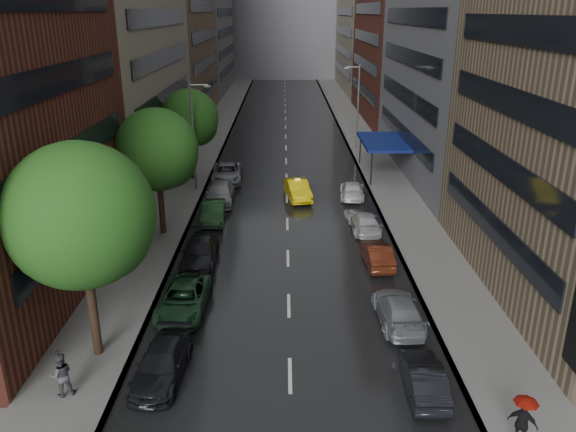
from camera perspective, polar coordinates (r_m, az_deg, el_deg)
The scene contains 16 objects.
road at distance 67.68m, azimuth -0.22°, elevation 7.73°, with size 14.00×140.00×0.01m, color black.
sidewalk_left at distance 68.23m, azimuth -7.87°, elevation 7.70°, with size 4.00×140.00×0.15m, color gray.
sidewalk_right at distance 68.29m, azimuth 7.42°, elevation 7.73°, with size 4.00×140.00×0.15m, color gray.
buildings_right at distance 74.36m, azimuth 12.15°, elevation 20.10°, with size 8.05×109.10×36.00m.
building_far at distance 134.08m, azimuth -0.35°, elevation 20.80°, with size 40.00×14.00×32.00m, color slate.
tree_near at distance 24.49m, azimuth -20.37°, elevation 0.02°, with size 6.15×6.15×9.80m.
tree_mid at distance 38.12m, azimuth -13.18°, elevation 6.56°, with size 5.49×5.49×8.75m.
tree_far at distance 51.08m, azimuth -9.99°, elevation 9.75°, with size 5.16×5.16×8.22m.
taxi at distance 46.09m, azimuth 0.99°, elevation 2.71°, with size 1.65×4.73×1.56m, color yellow.
parked_cars_left at distance 39.05m, azimuth -8.00°, elevation -0.83°, with size 2.94×34.27×1.59m.
parked_cars_right at distance 35.04m, azimuth 8.88°, elevation -3.51°, with size 2.30×29.65×1.43m.
ped_black_umbrella at distance 24.56m, azimuth -22.13°, elevation -14.17°, with size 1.12×1.03×2.09m.
ped_red_umbrella at distance 22.30m, azimuth 22.82°, elevation -18.31°, with size 1.10×0.94×2.01m.
street_lamp_left at distance 47.69m, azimuth -9.54°, elevation 8.14°, with size 1.74×0.22×9.00m.
street_lamp_right at distance 62.36m, azimuth 7.04°, elevation 11.07°, with size 1.74×0.22×9.00m.
awning at distance 53.16m, azimuth 9.65°, elevation 7.43°, with size 4.00×8.00×3.12m.
Camera 1 is at (-0.24, -16.08, 14.64)m, focal length 35.00 mm.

